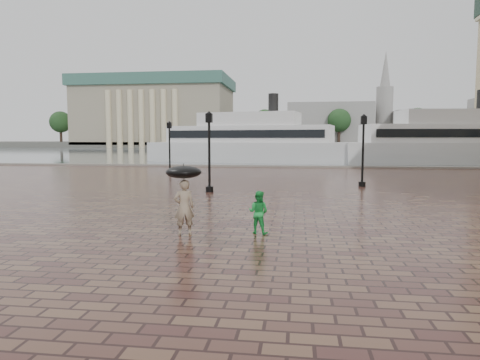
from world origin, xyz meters
The scene contains 13 objects.
ground centered at (0.00, 0.00, 0.00)m, with size 300.00×300.00×0.00m, color #381D19.
harbour_water centered at (0.00, 92.00, 0.00)m, with size 240.00×240.00×0.00m, color #4D5A5E.
quay_edge centered at (0.00, 32.00, 0.00)m, with size 80.00×0.60×0.30m, color slate.
far_shore centered at (0.00, 160.00, 1.00)m, with size 300.00×60.00×2.00m, color #4C4C47.
museum centered at (-55.00, 144.61, 13.91)m, with size 57.00×32.50×26.00m.
distant_skyline centered at (48.14, 150.00, 9.45)m, with size 102.50×22.00×33.00m.
far_trees centered at (0.00, 138.00, 9.42)m, with size 188.00×8.00×13.50m.
street_lamps centered at (-5.00, 15.33, 2.33)m, with size 15.44×12.44×4.40m.
adult_pedestrian centered at (-4.51, -0.92, 0.87)m, with size 0.63×0.42×1.73m, color gray.
child_pedestrian centered at (-2.24, -0.41, 0.68)m, with size 0.66×0.51×1.35m, color green.
ferry_near centered at (-7.39, 42.19, 2.63)m, with size 27.44×11.26×8.76m.
ferry_far centered at (17.56, 41.07, 2.66)m, with size 27.56×9.89×8.84m.
umbrella centered at (-4.51, -0.92, 1.96)m, with size 1.10×1.10×1.15m.
Camera 1 is at (-1.03, -13.65, 2.96)m, focal length 32.00 mm.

